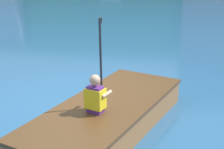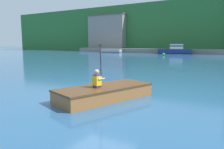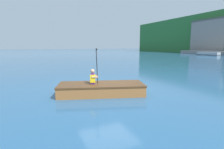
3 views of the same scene
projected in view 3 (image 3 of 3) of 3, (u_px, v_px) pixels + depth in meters
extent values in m
plane|color=#28567F|center=(108.00, 89.00, 8.35)|extent=(300.00, 300.00, 0.00)
cube|color=gray|center=(215.00, 37.00, 48.59)|extent=(10.20, 7.47, 9.03)
cube|color=#4F4C49|center=(217.00, 20.00, 47.85)|extent=(10.50, 7.77, 0.30)
cube|color=#9EA3A8|center=(208.00, 54.00, 40.29)|extent=(4.82, 2.32, 0.74)
cube|color=black|center=(208.00, 55.00, 40.33)|extent=(4.87, 2.36, 0.10)
cube|color=#935B2D|center=(101.00, 89.00, 7.33)|extent=(2.38, 3.73, 0.46)
cube|color=#513219|center=(101.00, 84.00, 7.30)|extent=(2.44, 3.78, 0.06)
cube|color=#513219|center=(101.00, 84.00, 7.30)|extent=(2.00, 3.19, 0.02)
cone|color=#935B2D|center=(140.00, 87.00, 7.51)|extent=(0.59, 0.59, 0.41)
cube|color=#935B2D|center=(95.00, 85.00, 7.27)|extent=(1.25, 0.56, 0.03)
cube|color=#592672|center=(93.00, 79.00, 7.22)|extent=(0.28, 0.23, 0.43)
cube|color=yellow|center=(93.00, 78.00, 7.22)|extent=(0.34, 0.29, 0.32)
sphere|color=tan|center=(93.00, 71.00, 7.17)|extent=(0.17, 0.17, 0.17)
cylinder|color=tan|center=(95.00, 77.00, 7.07)|extent=(0.14, 0.26, 0.06)
cylinder|color=tan|center=(95.00, 76.00, 7.37)|extent=(0.14, 0.26, 0.06)
cylinder|color=#232328|center=(97.00, 66.00, 7.16)|extent=(0.06, 0.09, 1.44)
cylinder|color=black|center=(97.00, 49.00, 7.05)|extent=(0.05, 0.05, 0.08)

